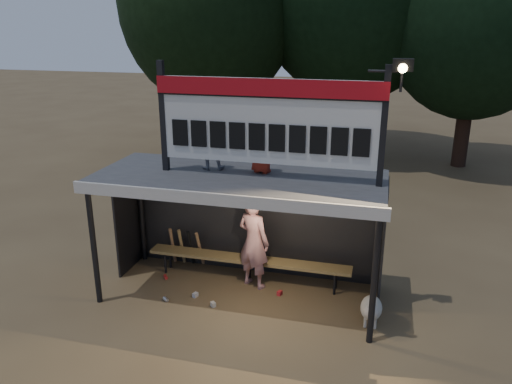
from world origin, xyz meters
TOP-DOWN VIEW (x-y plane):
  - ground at (0.00, 0.00)m, footprint 80.00×80.00m
  - player at (0.16, 0.39)m, footprint 0.78×0.66m
  - child_a at (-0.61, 0.25)m, footprint 0.59×0.51m
  - child_b at (0.34, 0.26)m, footprint 0.53×0.42m
  - dugout_shelter at (0.00, 0.24)m, footprint 5.10×2.08m
  - scoreboard_assembly at (0.56, -0.01)m, footprint 4.10×0.27m
  - bench at (0.00, 0.55)m, footprint 4.00×0.35m
  - tree_left at (-4.00, 10.00)m, footprint 6.46×6.46m
  - tree_right at (5.00, 10.50)m, footprint 6.08×6.08m
  - dog at (2.39, -0.37)m, footprint 0.36×0.81m
  - bats at (-1.40, 0.82)m, footprint 0.68×0.35m
  - litter at (-0.63, -0.22)m, footprint 2.43×0.91m

SIDE VIEW (x-z plane):
  - ground at x=0.00m, z-range 0.00..0.00m
  - litter at x=-0.63m, z-range 0.00..0.08m
  - dog at x=2.39m, z-range 0.03..0.53m
  - bats at x=-1.40m, z-range 0.01..0.85m
  - bench at x=0.00m, z-range 0.19..0.67m
  - player at x=0.16m, z-range 0.00..1.83m
  - dugout_shelter at x=0.00m, z-range 0.69..3.01m
  - child_b at x=0.34m, z-range 2.32..3.27m
  - child_a at x=-0.61m, z-range 2.32..3.36m
  - scoreboard_assembly at x=0.56m, z-range 2.33..4.32m
  - tree_right at x=5.00m, z-range 0.83..9.55m
  - tree_left at x=-4.00m, z-range 0.88..10.15m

